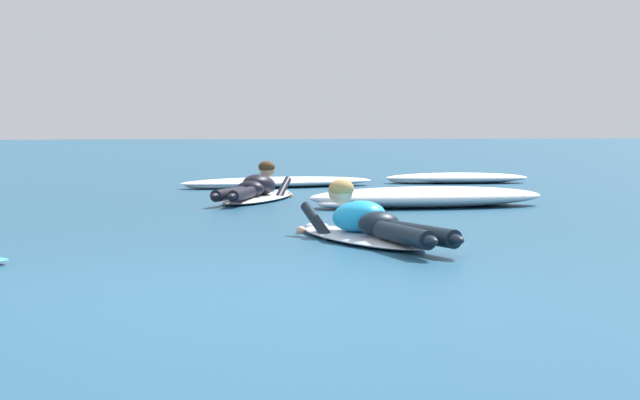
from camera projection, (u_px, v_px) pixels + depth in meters
ground_plane at (176, 190)px, 15.82m from camera, size 120.00×120.00×0.00m
surfer_near at (367, 226)px, 8.76m from camera, size 1.01×2.49×0.54m
surfer_far at (256, 191)px, 13.56m from camera, size 1.47×2.53×0.53m
whitewater_front at (457, 178)px, 17.84m from camera, size 2.44×1.01×0.17m
whitewater_mid_right at (279, 182)px, 16.68m from camera, size 3.25×1.58×0.16m
whitewater_back at (427, 197)px, 12.59m from camera, size 2.85×1.16×0.24m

